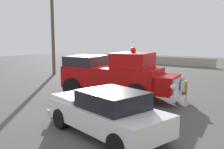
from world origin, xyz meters
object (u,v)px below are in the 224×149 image
(classic_hot_rod, at_px, (106,112))
(lawn_chair_near_truck, at_px, (184,91))
(utility_pole, at_px, (53,30))
(spectator_seated, at_px, (181,88))
(vintage_fire_truck, at_px, (116,75))

(classic_hot_rod, relative_size, lawn_chair_near_truck, 4.60)
(classic_hot_rod, xyz_separation_m, lawn_chair_near_truck, (-0.70, -5.25, -0.16))
(lawn_chair_near_truck, height_order, utility_pole, utility_pole)
(utility_pole, bearing_deg, spectator_seated, 165.20)
(classic_hot_rod, relative_size, utility_pole, 0.66)
(vintage_fire_truck, bearing_deg, lawn_chair_near_truck, -163.85)
(spectator_seated, xyz_separation_m, utility_pole, (12.05, -3.19, 2.99))
(lawn_chair_near_truck, bearing_deg, vintage_fire_truck, 16.15)
(lawn_chair_near_truck, xyz_separation_m, spectator_seated, (0.13, 0.03, 0.11))
(lawn_chair_near_truck, relative_size, utility_pole, 0.14)
(classic_hot_rod, distance_m, utility_pole, 14.53)
(vintage_fire_truck, height_order, lawn_chair_near_truck, vintage_fire_truck)
(classic_hot_rod, bearing_deg, spectator_seated, -96.24)
(classic_hot_rod, xyz_separation_m, spectator_seated, (-0.57, -5.22, -0.05))
(vintage_fire_truck, relative_size, utility_pole, 0.87)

